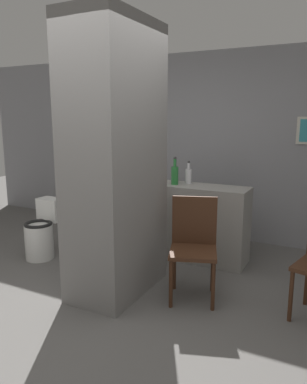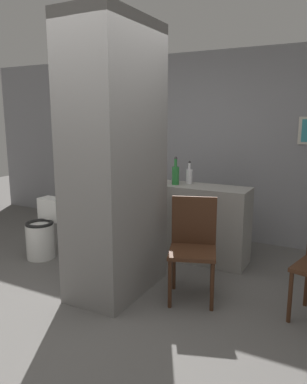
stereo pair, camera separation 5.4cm
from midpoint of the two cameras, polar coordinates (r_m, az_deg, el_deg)
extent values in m
plane|color=#5B5956|center=(3.55, -8.51, -17.74)|extent=(14.00, 14.00, 0.00)
cube|color=gray|center=(5.45, 7.82, 6.90)|extent=(8.00, 0.06, 2.60)
cube|color=beige|center=(6.14, -6.66, 11.17)|extent=(0.36, 0.02, 0.48)
cube|color=#4C9959|center=(6.12, -6.73, 11.17)|extent=(0.30, 0.01, 0.39)
cube|color=gray|center=(3.60, -5.39, 4.64)|extent=(0.60, 1.03, 2.60)
cylinder|color=black|center=(3.60, -11.51, 8.45)|extent=(0.03, 0.40, 0.40)
cylinder|color=red|center=(3.61, -11.69, 8.45)|extent=(0.01, 0.07, 0.07)
cube|color=gray|center=(4.57, 7.21, -4.71)|extent=(1.19, 0.44, 0.91)
cylinder|color=white|center=(4.85, -16.54, -7.19)|extent=(0.34, 0.34, 0.43)
torus|color=black|center=(4.78, -16.70, -4.63)|extent=(0.34, 0.34, 0.04)
cube|color=white|center=(4.91, -14.89, -2.52)|extent=(0.31, 0.20, 0.29)
cylinder|color=#422616|center=(3.50, 2.96, -13.84)|extent=(0.04, 0.04, 0.46)
cylinder|color=#422616|center=(3.49, 9.38, -14.09)|extent=(0.04, 0.04, 0.46)
cylinder|color=#422616|center=(3.85, 3.55, -11.43)|extent=(0.04, 0.04, 0.46)
cylinder|color=#422616|center=(3.84, 9.34, -11.64)|extent=(0.04, 0.04, 0.46)
cube|color=#422616|center=(3.57, 6.39, -9.10)|extent=(0.55, 0.55, 0.04)
cube|color=#422616|center=(3.68, 6.62, -4.28)|extent=(0.42, 0.17, 0.47)
cylinder|color=#422616|center=(3.48, 20.52, -14.77)|extent=(0.04, 0.04, 0.46)
cylinder|color=#422616|center=(3.81, 22.70, -12.60)|extent=(0.04, 0.04, 0.46)
torus|color=black|center=(5.38, -8.16, -3.56)|extent=(0.68, 0.04, 0.68)
torus|color=black|center=(4.90, 0.81, -4.95)|extent=(0.68, 0.04, 0.68)
cylinder|color=black|center=(5.08, -3.92, -2.32)|extent=(0.87, 0.04, 0.04)
cylinder|color=black|center=(5.20, -6.12, -2.02)|extent=(0.03, 0.03, 0.35)
cylinder|color=black|center=(4.87, 0.32, -2.89)|extent=(0.03, 0.03, 0.32)
cube|color=black|center=(5.16, -6.17, 0.10)|extent=(0.16, 0.06, 0.04)
cylinder|color=#262626|center=(4.83, 0.33, -1.05)|extent=(0.03, 0.42, 0.03)
cylinder|color=#267233|center=(4.51, 3.72, 2.50)|extent=(0.09, 0.09, 0.22)
cylinder|color=#267233|center=(4.49, 3.75, 4.46)|extent=(0.04, 0.04, 0.09)
sphere|color=#333333|center=(4.49, 3.76, 5.19)|extent=(0.04, 0.04, 0.04)
cylinder|color=silver|center=(4.59, 5.81, 2.38)|extent=(0.08, 0.08, 0.18)
cylinder|color=silver|center=(4.58, 5.85, 3.95)|extent=(0.03, 0.03, 0.08)
sphere|color=#333333|center=(4.57, 5.86, 4.54)|extent=(0.03, 0.03, 0.03)
camera|label=1|loc=(0.03, -89.60, 0.08)|focal=35.00mm
camera|label=2|loc=(0.03, 90.40, -0.08)|focal=35.00mm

